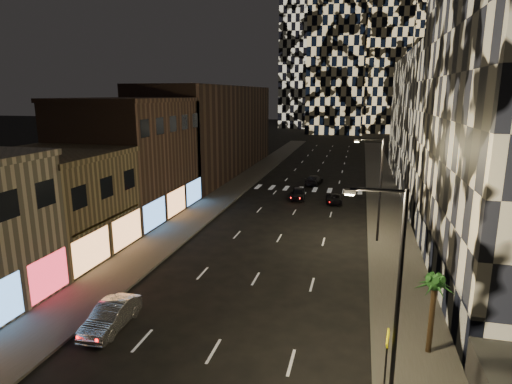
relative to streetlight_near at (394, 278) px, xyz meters
The scene contains 17 objects.
sidewalk_left 44.33m from the streetlight_near, 114.65° to the left, with size 4.00×120.00×0.15m, color #47443F.
sidewalk_right 40.38m from the streetlight_near, 87.64° to the left, with size 4.00×120.00×0.15m, color #47443F.
curb_left 43.50m from the streetlight_near, 112.12° to the left, with size 0.20×120.00×0.15m, color #4C4C47.
curb_right 40.35m from the streetlight_near, 90.65° to the left, with size 0.20×120.00×0.15m, color #4C4C47.
retail_tan 27.67m from the streetlight_near, 156.55° to the left, with size 10.00×10.00×8.00m, color #736445.
retail_brown 34.58m from the streetlight_near, 137.17° to the left, with size 10.00×15.00×12.00m, color #51392E.
retail_filler_left 56.09m from the streetlight_near, 116.89° to the left, with size 10.00×40.00×14.00m, color #51392E.
midrise_base 15.51m from the streetlight_near, 74.78° to the left, with size 0.60×25.00×3.00m, color #383838.
midrise_filler_right 48.56m from the streetlight_near, 76.08° to the left, with size 16.00×40.00×18.00m, color #232326.
streetlight_near is the anchor object (origin of this frame).
streetlight_far 20.00m from the streetlight_near, 90.00° to the left, with size 2.55×0.25×9.00m.
car_silver_parked 15.42m from the streetlight_near, behind, with size 1.56×4.46×1.47m, color #A2A3A7.
car_dark_midlane 35.52m from the streetlight_near, 104.56° to the left, with size 1.70×4.23×1.44m, color black.
car_dark_oncoming 44.23m from the streetlight_near, 100.29° to the left, with size 1.93×4.75×1.38m, color black.
car_dark_rightlane 33.68m from the streetlight_near, 97.51° to the left, with size 1.76×3.83×1.06m, color black.
ped_sign 3.19m from the streetlight_near, 131.80° to the right, with size 0.22×0.97×2.93m.
palm_tree 4.40m from the streetlight_near, 56.22° to the left, with size 2.10×2.11×4.15m.
Camera 1 is at (6.72, -7.34, 12.80)m, focal length 30.00 mm.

